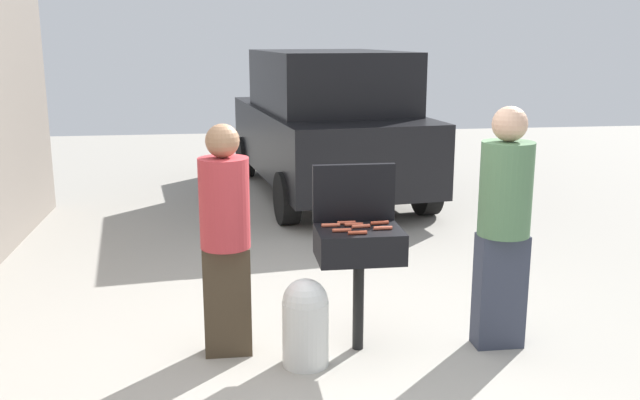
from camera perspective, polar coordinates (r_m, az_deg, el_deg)
ground_plane at (r=5.08m, az=1.24°, el=-12.76°), size 24.00×24.00×0.00m
bbq_grill at (r=4.97m, az=3.18°, el=-3.92°), size 0.60×0.44×0.90m
grill_lid_open at (r=5.09m, az=2.76°, el=0.58°), size 0.60×0.05×0.42m
hot_dog_0 at (r=4.92m, az=5.11°, el=-2.27°), size 0.13×0.03×0.03m
hot_dog_1 at (r=4.97m, az=0.89°, el=-2.05°), size 0.13×0.03×0.03m
hot_dog_2 at (r=4.84m, az=1.77°, el=-2.46°), size 0.13×0.03×0.03m
hot_dog_3 at (r=4.95m, az=3.33°, el=-2.13°), size 0.13×0.04×0.03m
hot_dog_4 at (r=5.00m, az=2.76°, el=-1.99°), size 0.13×0.04×0.03m
hot_dog_5 at (r=5.05m, az=4.85°, el=-1.85°), size 0.13×0.04×0.03m
hot_dog_6 at (r=4.79m, az=3.05°, el=-2.65°), size 0.13×0.03×0.03m
hot_dog_7 at (r=5.04m, az=2.15°, el=-1.85°), size 0.13×0.03×0.03m
propane_tank at (r=4.88m, az=-1.19°, el=-9.73°), size 0.32×0.32×0.62m
person_left at (r=4.90m, az=-7.67°, el=-2.63°), size 0.35×0.35×1.65m
person_right at (r=5.14m, az=14.67°, el=-1.56°), size 0.37×0.37×1.75m
parked_minivan at (r=9.95m, az=0.51°, el=6.27°), size 2.48×4.61×2.02m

